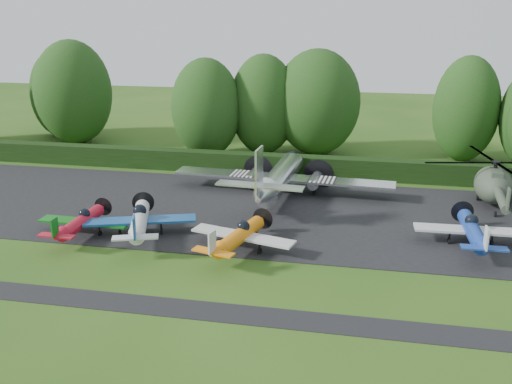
% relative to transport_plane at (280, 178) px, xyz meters
% --- Properties ---
extents(ground, '(160.00, 160.00, 0.00)m').
position_rel_transport_plane_xyz_m(ground, '(-1.62, -14.10, -1.75)').
color(ground, '#244B15').
rests_on(ground, ground).
extents(apron, '(70.00, 18.00, 0.01)m').
position_rel_transport_plane_xyz_m(apron, '(-1.62, -4.10, -1.74)').
color(apron, black).
rests_on(apron, ground).
extents(taxiway_verge, '(70.00, 2.00, 0.00)m').
position_rel_transport_plane_xyz_m(taxiway_verge, '(-1.62, -20.10, -1.74)').
color(taxiway_verge, black).
rests_on(taxiway_verge, ground).
extents(hedgerow, '(90.00, 1.60, 2.00)m').
position_rel_transport_plane_xyz_m(hedgerow, '(-1.62, 6.90, -1.75)').
color(hedgerow, black).
rests_on(hedgerow, ground).
extents(transport_plane, '(19.54, 14.99, 6.26)m').
position_rel_transport_plane_xyz_m(transport_plane, '(0.00, 0.00, 0.00)').
color(transport_plane, silver).
rests_on(transport_plane, ground).
extents(light_plane_red, '(6.77, 7.12, 2.60)m').
position_rel_transport_plane_xyz_m(light_plane_red, '(-12.67, -11.44, -0.66)').
color(light_plane_red, '#B21025').
rests_on(light_plane_red, ground).
extents(light_plane_white, '(7.99, 8.40, 3.07)m').
position_rel_transport_plane_xyz_m(light_plane_white, '(-8.43, -10.84, -0.47)').
color(light_plane_white, silver).
rests_on(light_plane_white, ground).
extents(light_plane_orange, '(7.36, 7.73, 2.83)m').
position_rel_transport_plane_xyz_m(light_plane_orange, '(-0.88, -12.06, -0.57)').
color(light_plane_orange, orange).
rests_on(light_plane_orange, ground).
extents(light_plane_blue, '(7.65, 8.04, 2.94)m').
position_rel_transport_plane_xyz_m(light_plane_blue, '(14.63, -8.14, -0.52)').
color(light_plane_blue, navy).
rests_on(light_plane_blue, ground).
extents(helicopter, '(11.61, 13.60, 3.74)m').
position_rel_transport_plane_xyz_m(helicopter, '(17.69, 1.35, 0.26)').
color(helicopter, '#374333').
rests_on(helicopter, ground).
extents(tree_2, '(6.34, 6.34, 10.51)m').
position_rel_transport_plane_xyz_m(tree_2, '(-31.56, 19.43, 3.49)').
color(tree_2, black).
rests_on(tree_2, ground).
extents(tree_3, '(7.54, 7.54, 10.73)m').
position_rel_transport_plane_xyz_m(tree_3, '(-10.00, 12.48, 3.61)').
color(tree_3, black).
rests_on(tree_3, ground).
extents(tree_4, '(6.79, 6.79, 11.12)m').
position_rel_transport_plane_xyz_m(tree_4, '(17.24, 15.89, 3.80)').
color(tree_4, black).
rests_on(tree_4, ground).
extents(tree_6, '(9.42, 9.42, 11.59)m').
position_rel_transport_plane_xyz_m(tree_6, '(1.64, 15.95, 4.04)').
color(tree_6, black).
rests_on(tree_6, ground).
extents(tree_7, '(9.01, 9.01, 12.26)m').
position_rel_transport_plane_xyz_m(tree_7, '(-27.16, 15.67, 4.37)').
color(tree_7, black).
rests_on(tree_7, ground).
extents(tree_8, '(7.40, 7.40, 11.04)m').
position_rel_transport_plane_xyz_m(tree_8, '(-4.16, 14.95, 3.76)').
color(tree_8, black).
rests_on(tree_8, ground).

